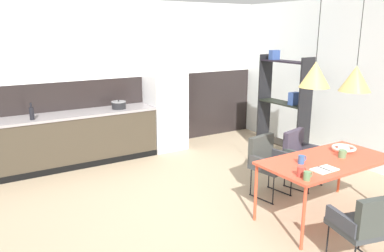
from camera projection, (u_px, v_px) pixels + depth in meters
name	position (u px, v px, depth m)	size (l,w,h in m)	color
ground_plane	(223.00, 223.00, 4.46)	(8.82, 8.82, 0.00)	tan
back_wall_splashback_dark	(119.00, 114.00, 7.04)	(6.36, 0.12, 1.38)	black
back_wall_panel_upper	(115.00, 39.00, 6.69)	(6.36, 0.12, 1.38)	white
kitchen_counter	(53.00, 142.00, 6.15)	(3.51, 0.63, 0.89)	#3D3528
refrigerator_column	(165.00, 101.00, 7.09)	(0.67, 0.60, 1.85)	silver
dining_table	(327.00, 163.00, 4.44)	(1.62, 0.82, 0.74)	#DE4C32
armchair_corner_seat	(267.00, 158.00, 5.12)	(0.55, 0.54, 0.82)	#383B3E
armchair_near_window	(367.00, 222.00, 3.49)	(0.58, 0.57, 0.79)	#383B3E
armchair_far_side	(300.00, 151.00, 5.45)	(0.58, 0.57, 0.81)	#383B3E
fruit_bowl	(344.00, 148.00, 4.72)	(0.30, 0.30, 0.06)	silver
open_book	(324.00, 169.00, 4.10)	(0.29, 0.19, 0.02)	white
mug_dark_espresso	(307.00, 176.00, 3.81)	(0.12, 0.07, 0.10)	#5B8456
mug_wide_latte	(342.00, 154.00, 4.49)	(0.13, 0.09, 0.09)	#5B8456
mug_tall_blue	(302.00, 159.00, 4.28)	(0.12, 0.07, 0.10)	#335B93
mug_glass_clear	(301.00, 171.00, 3.91)	(0.12, 0.07, 0.10)	#B23D33
cooking_pot	(119.00, 105.00, 6.58)	(0.25, 0.25, 0.15)	black
bottle_wine_green	(32.00, 113.00, 5.74)	(0.07, 0.07, 0.27)	black
open_shelf_unit	(284.00, 105.00, 6.60)	(0.30, 1.01, 1.89)	black
pendant_lamp_over_table_near	(315.00, 75.00, 4.02)	(0.33, 0.33, 1.08)	black
pendant_lamp_over_table_far	(356.00, 79.00, 4.33)	(0.36, 0.36, 1.17)	black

